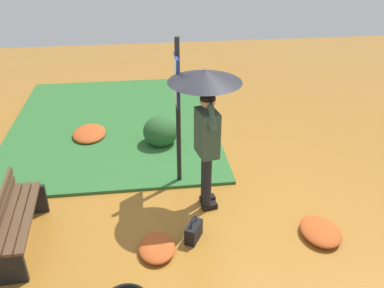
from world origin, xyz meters
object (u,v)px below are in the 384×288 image
Objects in this scene: info_sign_post at (177,97)px; handbag at (194,231)px; person_with_umbrella at (206,105)px; park_bench at (16,219)px.

handbag is at bearing -177.22° from info_sign_post.
person_with_umbrella is 1.64m from handbag.
person_with_umbrella reaches higher than park_bench.
info_sign_post is 1.87m from handbag.
info_sign_post is 2.63m from park_bench.
person_with_umbrella is 5.53× the size of handbag.
park_bench is at bearing 103.68° from person_with_umbrella.
info_sign_post reaches higher than person_with_umbrella.
info_sign_post is at bearing 30.03° from person_with_umbrella.
info_sign_post is at bearing 2.78° from handbag.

